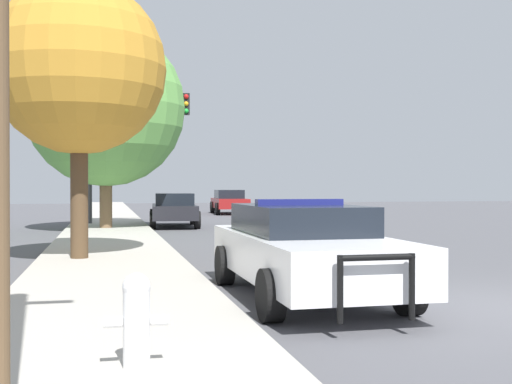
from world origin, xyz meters
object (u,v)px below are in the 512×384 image
at_px(traffic_light, 130,127).
at_px(tree_sidewalk_near, 79,68).
at_px(car_background_oncoming, 229,201).
at_px(fire_hydrant, 136,317).
at_px(car_background_midblock, 174,209).
at_px(tree_sidewalk_mid, 106,107).
at_px(police_car, 303,248).

distance_m(traffic_light, tree_sidewalk_near, 13.07).
bearing_deg(tree_sidewalk_near, car_background_oncoming, 71.83).
height_order(fire_hydrant, traffic_light, traffic_light).
bearing_deg(car_background_midblock, tree_sidewalk_near, -100.95).
bearing_deg(car_background_oncoming, tree_sidewalk_near, 75.41).
bearing_deg(tree_sidewalk_mid, police_car, -79.32).
relative_size(police_car, car_background_oncoming, 1.05).
distance_m(police_car, car_background_midblock, 16.81).
relative_size(traffic_light, car_background_oncoming, 1.16).
height_order(car_background_oncoming, tree_sidewalk_mid, tree_sidewalk_mid).
relative_size(traffic_light, car_background_midblock, 1.23).
distance_m(fire_hydrant, tree_sidewalk_mid, 18.92).
height_order(car_background_oncoming, tree_sidewalk_near, tree_sidewalk_near).
xyz_separation_m(police_car, car_background_midblock, (-0.14, 16.81, -0.00)).
bearing_deg(police_car, tree_sidewalk_near, -55.65).
relative_size(fire_hydrant, tree_sidewalk_mid, 0.11).
relative_size(traffic_light, tree_sidewalk_mid, 0.77).
relative_size(police_car, fire_hydrant, 6.39).
xyz_separation_m(car_background_midblock, car_background_oncoming, (4.48, 11.55, 0.03)).
distance_m(fire_hydrant, tree_sidewalk_near, 9.24).
xyz_separation_m(car_background_oncoming, tree_sidewalk_near, (-7.69, -23.45, 3.34)).
bearing_deg(tree_sidewalk_mid, car_background_midblock, 35.55).
xyz_separation_m(fire_hydrant, car_background_oncoming, (6.91, 31.95, 0.21)).
bearing_deg(traffic_light, car_background_oncoming, 59.40).
xyz_separation_m(police_car, traffic_light, (-1.85, 17.88, 3.33)).
distance_m(car_background_midblock, car_background_oncoming, 12.38).
distance_m(traffic_light, car_background_midblock, 3.90).
distance_m(police_car, fire_hydrant, 4.43).
distance_m(traffic_light, tree_sidewalk_mid, 3.16).
xyz_separation_m(fire_hydrant, tree_sidewalk_near, (-0.78, 8.50, 3.54)).
bearing_deg(traffic_light, fire_hydrant, -91.93).
relative_size(car_background_midblock, tree_sidewalk_near, 0.78).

